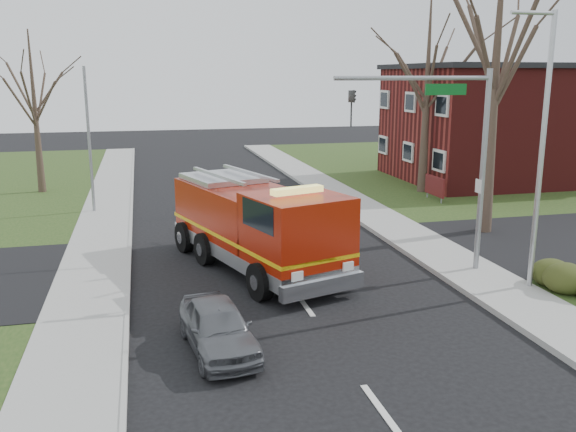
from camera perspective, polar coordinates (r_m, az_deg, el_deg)
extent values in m
plane|color=black|center=(18.17, 1.49, -8.23)|extent=(120.00, 120.00, 0.00)
cube|color=#9B9B96|center=(20.56, 18.52, -6.14)|extent=(2.40, 80.00, 0.15)
cube|color=#9B9B96|center=(17.68, -18.58, -9.31)|extent=(2.40, 80.00, 0.15)
cube|color=maroon|center=(41.69, 20.85, 7.97)|extent=(15.00, 10.00, 7.00)
cube|color=black|center=(41.57, 21.26, 12.91)|extent=(15.40, 10.40, 0.30)
cube|color=silver|center=(38.11, 11.19, 5.90)|extent=(0.12, 1.40, 1.20)
cube|color=#571416|center=(32.97, 13.57, 2.76)|extent=(0.12, 2.00, 1.00)
cylinder|color=gray|center=(32.35, 14.17, 1.72)|extent=(0.08, 0.08, 0.90)
cylinder|color=gray|center=(33.75, 12.92, 2.25)|extent=(0.08, 0.08, 0.90)
cone|color=#3B2C23|center=(26.33, 18.71, 11.10)|extent=(0.64, 0.64, 12.00)
cone|color=#3B2C23|center=(34.96, 12.82, 10.55)|extent=(0.56, 0.56, 10.50)
cone|color=#3B2C23|center=(36.82, -22.57, 8.83)|extent=(0.44, 0.44, 9.00)
cylinder|color=gray|center=(21.16, 17.73, 3.76)|extent=(0.18, 0.18, 6.80)
cylinder|color=gray|center=(19.69, 11.72, 12.52)|extent=(5.20, 0.14, 0.14)
cube|color=#0C591E|center=(20.18, 14.56, 11.39)|extent=(1.40, 0.06, 0.35)
imported|color=black|center=(18.93, 6.07, 11.65)|extent=(0.22, 0.18, 1.10)
cylinder|color=#B7BABF|center=(19.80, 22.62, 5.11)|extent=(0.16, 0.16, 8.40)
cylinder|color=#B7BABF|center=(19.32, 21.97, 17.22)|extent=(1.40, 0.12, 0.12)
cylinder|color=gray|center=(30.58, -18.10, 6.62)|extent=(0.14, 0.14, 7.00)
cube|color=maroon|center=(22.11, -4.65, 0.04)|extent=(4.25, 6.03, 2.21)
cube|color=maroon|center=(18.69, 0.85, -1.85)|extent=(3.43, 3.43, 2.52)
cube|color=#B7BABF|center=(21.25, -3.08, -2.96)|extent=(5.10, 8.64, 0.47)
cube|color=#E5B20C|center=(21.09, -3.10, -1.46)|extent=(5.11, 8.65, 0.13)
cube|color=black|center=(17.56, 2.85, -0.20)|extent=(2.35, 0.83, 0.89)
cube|color=#E5D866|center=(18.37, 0.86, 2.42)|extent=(1.71, 0.86, 0.19)
cylinder|color=black|center=(18.30, -2.64, -6.15)|extent=(0.70, 1.21, 1.16)
cylinder|color=black|center=(19.68, 4.38, -4.78)|extent=(0.70, 1.21, 1.16)
cylinder|color=black|center=(23.51, -9.65, -1.95)|extent=(0.70, 1.21, 1.16)
cylinder|color=black|center=(24.60, -3.74, -1.12)|extent=(0.70, 1.21, 1.16)
imported|color=#595B60|center=(15.15, -6.57, -10.26)|extent=(1.88, 3.78, 1.24)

